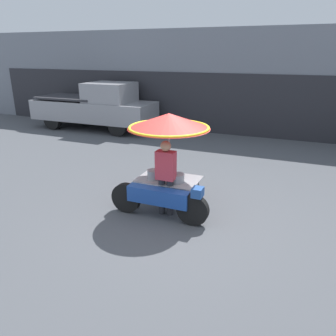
{
  "coord_description": "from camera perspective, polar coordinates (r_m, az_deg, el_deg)",
  "views": [
    {
      "loc": [
        2.13,
        -5.64,
        3.17
      ],
      "look_at": [
        -0.29,
        0.29,
        0.9
      ],
      "focal_mm": 35.0,
      "sensor_mm": 36.0,
      "label": 1
    }
  ],
  "objects": [
    {
      "name": "vendor_motorcycle_cart",
      "position": [
        6.58,
        -0.09,
        4.89
      ],
      "size": [
        2.08,
        1.67,
        2.03
      ],
      "color": "black",
      "rests_on": "ground"
    },
    {
      "name": "shopfront_building",
      "position": [
        14.25,
        13.95,
        14.36
      ],
      "size": [
        28.0,
        2.06,
        4.07
      ],
      "color": "gray",
      "rests_on": "ground"
    },
    {
      "name": "vendor_person",
      "position": [
        6.52,
        -0.39,
        -1.13
      ],
      "size": [
        0.38,
        0.22,
        1.56
      ],
      "color": "#2D2D33",
      "rests_on": "ground"
    },
    {
      "name": "pickup_truck",
      "position": [
        14.54,
        -12.4,
        10.37
      ],
      "size": [
        5.39,
        1.79,
        2.0
      ],
      "color": "black",
      "rests_on": "ground"
    },
    {
      "name": "ground_plane",
      "position": [
        6.81,
        1.33,
        -8.21
      ],
      "size": [
        36.0,
        36.0,
        0.0
      ],
      "primitive_type": "plane",
      "color": "#4C4F54"
    }
  ]
}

